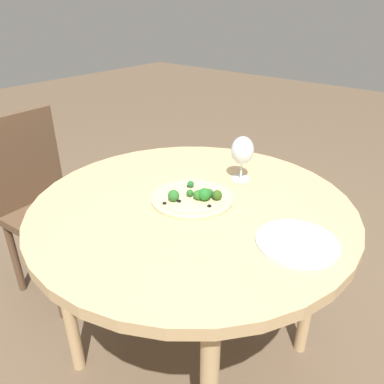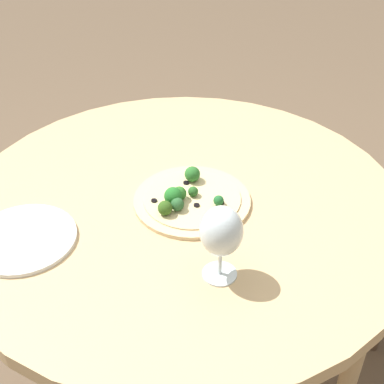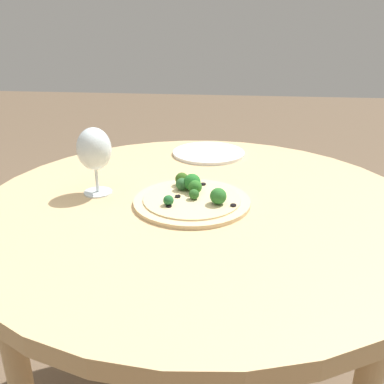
{
  "view_description": "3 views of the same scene",
  "coord_description": "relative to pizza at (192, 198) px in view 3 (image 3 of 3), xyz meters",
  "views": [
    {
      "loc": [
        -0.71,
        0.86,
        1.4
      ],
      "look_at": [
        0.02,
        -0.02,
        0.8
      ],
      "focal_mm": 35.0,
      "sensor_mm": 36.0,
      "label": 1
    },
    {
      "loc": [
        -0.37,
        -0.97,
        1.57
      ],
      "look_at": [
        0.02,
        -0.02,
        0.8
      ],
      "focal_mm": 50.0,
      "sensor_mm": 36.0,
      "label": 2
    },
    {
      "loc": [
        0.96,
        0.08,
        1.19
      ],
      "look_at": [
        0.02,
        -0.02,
        0.8
      ],
      "focal_mm": 40.0,
      "sensor_mm": 36.0,
      "label": 3
    }
  ],
  "objects": [
    {
      "name": "pizza",
      "position": [
        0.0,
        0.0,
        0.0
      ],
      "size": [
        0.29,
        0.29,
        0.06
      ],
      "color": "#DBBC89",
      "rests_on": "dining_table"
    },
    {
      "name": "plate_near",
      "position": [
        -0.39,
        0.01,
        -0.01
      ],
      "size": [
        0.24,
        0.24,
        0.01
      ],
      "color": "silver",
      "rests_on": "dining_table"
    },
    {
      "name": "dining_table",
      "position": [
        -0.01,
        0.02,
        -0.08
      ],
      "size": [
        1.1,
        1.1,
        0.77
      ],
      "color": "tan",
      "rests_on": "ground_plane"
    },
    {
      "name": "wine_glass",
      "position": [
        -0.03,
        -0.25,
        0.1
      ],
      "size": [
        0.09,
        0.09,
        0.17
      ],
      "color": "silver",
      "rests_on": "dining_table"
    }
  ]
}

